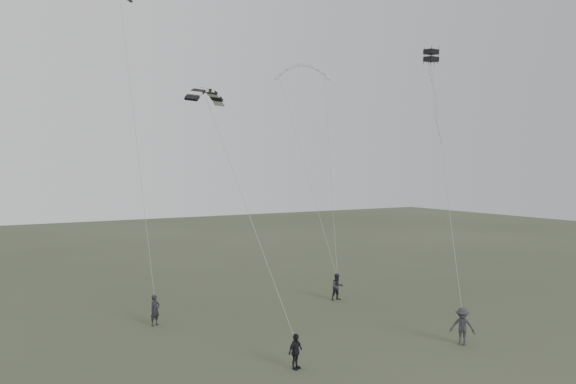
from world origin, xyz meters
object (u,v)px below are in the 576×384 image
flyer_right (337,287)px  kite_box (431,56)px  flyer_center (295,351)px  flyer_far (462,326)px  kite_striped (206,90)px  kite_pale_large (302,65)px  flyer_left (155,310)px

flyer_right → kite_box: 15.45m
flyer_center → flyer_far: (8.54, -1.24, 0.15)m
kite_box → kite_striped: bearing=167.0°
kite_striped → kite_box: bearing=-45.4°
flyer_center → kite_pale_large: kite_pale_large is taller
flyer_far → kite_striped: size_ratio=0.62×
kite_striped → kite_box: (13.47, -2.65, 2.67)m
flyer_center → flyer_left: bearing=85.4°
flyer_right → kite_pale_large: kite_pale_large is taller
flyer_left → kite_pale_large: kite_pale_large is taller
flyer_right → flyer_far: (-0.14, -10.46, 0.04)m
flyer_right → kite_striped: 15.07m
kite_pale_large → kite_striped: (-11.32, -8.68, -3.68)m
flyer_right → kite_striped: size_ratio=0.59×
kite_striped → flyer_right: bearing=-26.5°
kite_pale_large → kite_striped: size_ratio=1.48×
flyer_far → kite_box: kite_box is taller
flyer_left → flyer_center: size_ratio=1.10×
flyer_left → kite_box: size_ratio=2.25×
flyer_far → kite_box: bearing=110.3°
flyer_left → flyer_right: size_ratio=0.97×
flyer_far → flyer_right: bearing=142.3°
flyer_far → kite_pale_large: (2.06, 17.86, 15.34)m
kite_pale_large → kite_striped: 14.73m
flyer_far → kite_striped: bearing=-171.7°
flyer_left → flyer_center: flyer_left is taller
flyer_center → kite_box: size_ratio=2.05×
flyer_center → flyer_far: bearing=-31.3°
flyer_left → kite_striped: 12.07m
flyer_left → kite_striped: (2.41, -1.46, 11.74)m
flyer_far → kite_pale_large: kite_pale_large is taller
flyer_center → kite_pale_large: 25.07m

